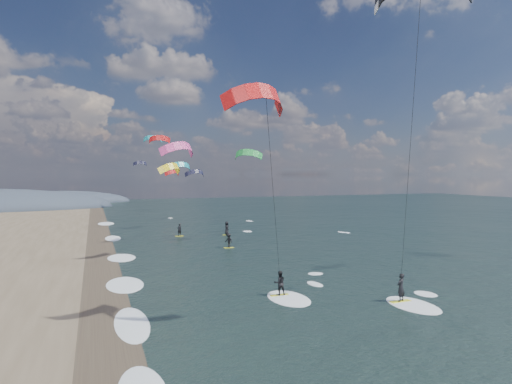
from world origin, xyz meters
name	(u,v)px	position (x,y,z in m)	size (l,w,h in m)	color
ground	(357,336)	(0.00, 0.00, 0.00)	(260.00, 260.00, 0.00)	black
wet_sand_strip	(105,306)	(-12.00, 10.00, 0.00)	(3.00, 240.00, 0.00)	#382D23
kitesurfer_near_a	(419,51)	(2.85, -1.01, 14.58)	(7.93, 9.51, 18.70)	yellow
kitesurfer_near_b	(273,167)	(-3.07, 3.87, 8.79)	(7.08, 8.63, 13.68)	yellow
far_kitesurfers	(219,233)	(2.17, 33.69, 0.88)	(7.45, 12.05, 1.86)	yellow
bg_kite_field	(176,158)	(0.02, 51.18, 10.98)	(13.48, 70.46, 7.96)	teal
shoreline_surf	(121,286)	(-10.80, 14.75, 0.00)	(2.40, 79.40, 0.11)	white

